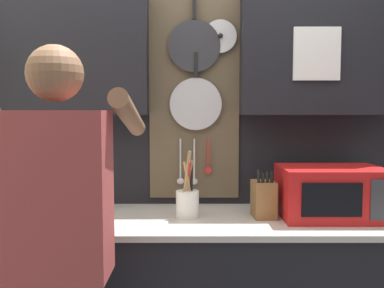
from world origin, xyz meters
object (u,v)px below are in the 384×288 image
object	(u,v)px
microwave	(333,193)
person	(61,228)
knife_block	(265,199)
utensil_crock	(189,201)

from	to	relation	value
microwave	person	bearing A→B (deg)	-154.30
knife_block	person	size ratio (longest dim) A/B	0.15
utensil_crock	knife_block	bearing A→B (deg)	-0.20
microwave	utensil_crock	distance (m)	0.74
knife_block	person	xyz separation A→B (m)	(-0.87, -0.59, 0.01)
knife_block	utensil_crock	world-z (taller)	utensil_crock
knife_block	person	distance (m)	1.05
knife_block	utensil_crock	size ratio (longest dim) A/B	0.74
microwave	knife_block	bearing A→B (deg)	179.85
microwave	utensil_crock	world-z (taller)	utensil_crock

